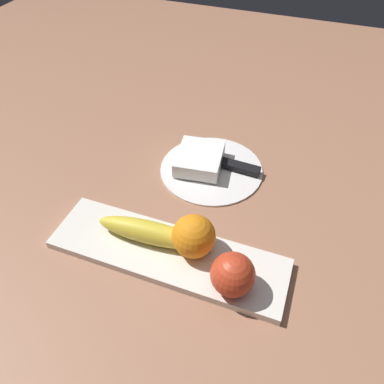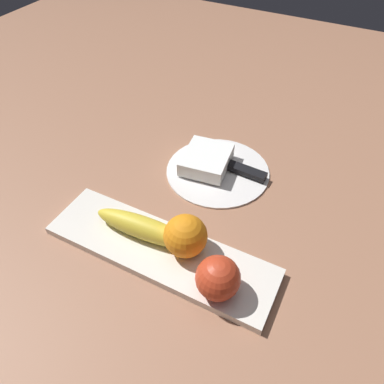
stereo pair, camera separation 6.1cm
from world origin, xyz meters
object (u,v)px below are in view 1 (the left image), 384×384
at_px(apple, 233,274).
at_px(dinner_plate, 211,168).
at_px(folded_napkin, 200,159).
at_px(banana, 149,232).
at_px(knife, 233,165).
at_px(orange_near_apple, 193,236).
at_px(fruit_tray, 168,253).

distance_m(apple, dinner_plate, 0.31).
bearing_deg(dinner_plate, folded_napkin, 0.00).
bearing_deg(folded_napkin, banana, 87.53).
xyz_separation_m(apple, knife, (0.08, -0.29, -0.04)).
relative_size(banana, knife, 1.07).
height_order(apple, banana, apple).
bearing_deg(knife, orange_near_apple, 91.85).
height_order(dinner_plate, knife, knife).
xyz_separation_m(fruit_tray, dinner_plate, (0.00, -0.25, -0.00)).
bearing_deg(orange_near_apple, knife, -90.86).
bearing_deg(knife, banana, 74.45).
bearing_deg(dinner_plate, banana, 80.70).
xyz_separation_m(orange_near_apple, folded_napkin, (0.07, -0.23, -0.03)).
xyz_separation_m(dinner_plate, folded_napkin, (0.03, 0.00, 0.02)).
distance_m(orange_near_apple, folded_napkin, 0.24).
bearing_deg(orange_near_apple, banana, 4.84).
bearing_deg(dinner_plate, orange_near_apple, 100.13).
height_order(apple, orange_near_apple, orange_near_apple).
height_order(banana, orange_near_apple, orange_near_apple).
height_order(banana, dinner_plate, banana).
relative_size(orange_near_apple, knife, 0.42).
bearing_deg(banana, knife, 67.96).
xyz_separation_m(fruit_tray, orange_near_apple, (-0.04, -0.02, 0.05)).
distance_m(banana, knife, 0.27).
relative_size(apple, dinner_plate, 0.31).
xyz_separation_m(banana, orange_near_apple, (-0.08, -0.01, 0.02)).
bearing_deg(fruit_tray, folded_napkin, -83.45).
bearing_deg(knife, dinner_plate, 22.90).
bearing_deg(banana, dinner_plate, 76.93).
bearing_deg(banana, orange_near_apple, 1.07).
height_order(fruit_tray, dinner_plate, fruit_tray).
relative_size(fruit_tray, dinner_plate, 1.87).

